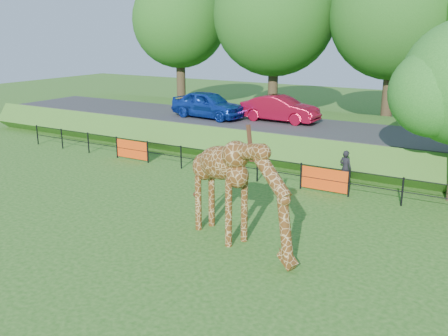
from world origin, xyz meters
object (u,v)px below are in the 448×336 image
(car_red, at_px, (280,109))
(giraffe, at_px, (240,193))
(car_blue, at_px, (208,104))
(visitor, at_px, (345,168))

(car_red, bearing_deg, giraffe, -158.86)
(car_blue, height_order, visitor, car_blue)
(giraffe, xyz_separation_m, visitor, (0.87, 7.45, -0.91))
(visitor, bearing_deg, car_blue, -9.10)
(car_blue, relative_size, visitor, 2.96)
(car_blue, distance_m, visitor, 10.39)
(car_blue, bearing_deg, car_red, -69.43)
(car_red, relative_size, visitor, 2.83)
(giraffe, bearing_deg, car_red, 130.84)
(giraffe, distance_m, car_red, 13.40)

